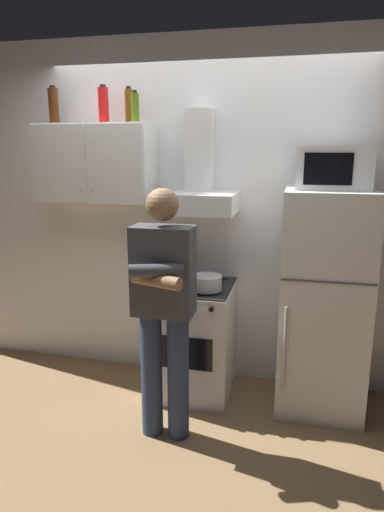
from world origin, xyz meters
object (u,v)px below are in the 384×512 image
stove_oven (193,338)px  person_standing (163,307)px  upper_cabinet (96,164)px  refrigerator (324,303)px  bottle_beer_brown (129,106)px  bottle_soda_red (103,105)px  microwave (333,168)px  bottle_olive_oil (135,107)px  range_hood (197,186)px  bottle_rum_dark (54,106)px  cooking_pot (207,283)px

stove_oven → person_standing: bearing=-94.7°
upper_cabinet → stove_oven: 1.55m
refrigerator → bottle_beer_brown: bearing=173.5°
bottle_soda_red → stove_oven: bearing=-10.8°
refrigerator → microwave: bearing=90.9°
microwave → bottle_olive_oil: bottle_olive_oil is taller
person_standing → range_hood: bearing=86.1°
upper_cabinet → bottle_beer_brown: size_ratio=3.41×
upper_cabinet → refrigerator: (1.75, -0.12, -0.95)m
microwave → bottle_beer_brown: bottle_beer_brown is taller
upper_cabinet → bottle_beer_brown: 0.50m
upper_cabinet → range_hood: bearing=0.1°
person_standing → bottle_rum_dark: size_ratio=5.85×
upper_cabinet → refrigerator: size_ratio=0.56×
stove_oven → bottle_soda_red: 1.90m
stove_oven → refrigerator: size_ratio=0.55×
range_hood → refrigerator: bearing=-7.5°
upper_cabinet → range_hood: range_hood is taller
bottle_soda_red → bottle_rum_dark: 0.41m
bottle_rum_dark → range_hood: bearing=0.0°
refrigerator → bottle_soda_red: bottle_soda_red is taller
cooking_pot → bottle_rum_dark: bearing=169.0°
cooking_pot → bottle_soda_red: size_ratio=1.14×
stove_oven → person_standing: 0.77m
stove_oven → bottle_rum_dark: size_ratio=3.12×
bottle_soda_red → bottle_beer_brown: size_ratio=1.05×
stove_oven → microwave: microwave is taller
range_hood → bottle_rum_dark: (-1.13, -0.00, 0.59)m
cooking_pot → bottle_olive_oil: (-0.59, 0.22, 1.23)m
stove_oven → microwave: 1.62m
stove_oven → range_hood: 1.17m
upper_cabinet → bottle_beer_brown: bottle_beer_brown is taller
bottle_soda_red → range_hood: bearing=-0.9°
stove_oven → person_standing: size_ratio=0.53×
person_standing → bottle_olive_oil: 1.49m
range_hood → bottle_soda_red: bottle_soda_red is taller
cooking_pot → bottle_soda_red: (-0.85, 0.26, 1.25)m
bottle_beer_brown → microwave: bearing=-5.8°
cooking_pot → refrigerator: bearing=8.3°
bottle_beer_brown → bottle_rum_dark: bearing=-175.9°
microwave → bottle_soda_red: (-1.67, 0.12, 0.44)m
person_standing → bottle_olive_oil: (-0.41, 0.70, 1.26)m
upper_cabinet → bottle_rum_dark: bottle_rum_dark is taller
bottle_olive_oil → bottle_beer_brown: size_ratio=0.86×
upper_cabinet → bottle_olive_oil: bearing=-4.8°
refrigerator → upper_cabinet: bearing=175.9°
refrigerator → stove_oven: bearing=-180.0°
bottle_olive_oil → bottle_soda_red: bearing=171.1°
person_standing → bottle_rum_dark: (-1.08, 0.73, 1.28)m
person_standing → bottle_beer_brown: (-0.48, 0.77, 1.27)m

